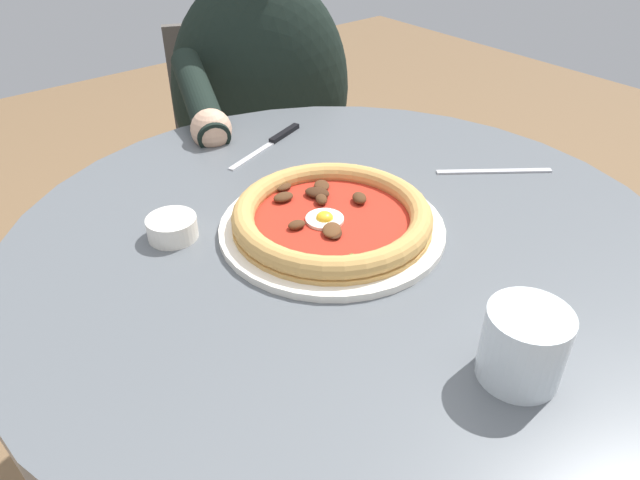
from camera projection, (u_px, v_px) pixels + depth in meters
dining_table at (341, 356)px, 0.90m from camera, size 0.89×0.89×0.75m
pizza_on_plate at (332, 219)px, 0.77m from camera, size 0.30×0.30×0.04m
water_glass at (523, 349)px, 0.55m from camera, size 0.08×0.08×0.08m
steak_knife at (276, 139)px, 1.01m from camera, size 0.18×0.08×0.01m
ramekin_capers at (172, 227)px, 0.76m from camera, size 0.06×0.06×0.03m
fork_utensil at (494, 171)px, 0.92m from camera, size 0.15×0.12×0.00m
diner_person at (266, 175)px, 1.42m from camera, size 0.51×0.46×1.13m
cafe_chair_diner at (258, 155)px, 1.54m from camera, size 0.58×0.58×0.80m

